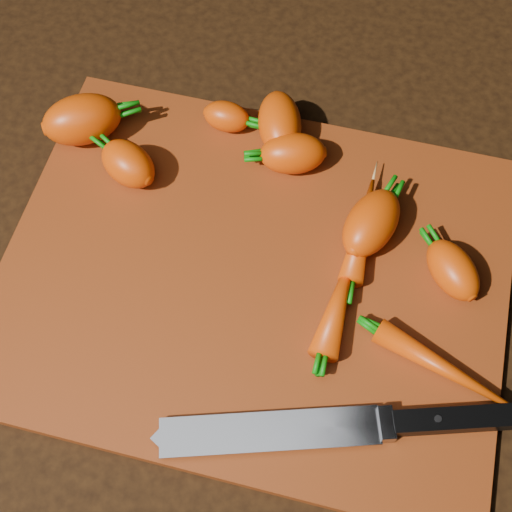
# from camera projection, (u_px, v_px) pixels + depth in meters

# --- Properties ---
(ground) EXTENTS (2.00, 2.00, 0.01)m
(ground) POSITION_uv_depth(u_px,v_px,m) (254.00, 280.00, 0.72)
(ground) COLOR black
(cutting_board) EXTENTS (0.50, 0.40, 0.01)m
(cutting_board) POSITION_uv_depth(u_px,v_px,m) (254.00, 276.00, 0.71)
(cutting_board) COLOR maroon
(cutting_board) RESTS_ON ground
(carrot_0) EXTENTS (0.10, 0.09, 0.05)m
(carrot_0) POSITION_uv_depth(u_px,v_px,m) (82.00, 120.00, 0.76)
(carrot_0) COLOR #EB4B0A
(carrot_0) RESTS_ON cutting_board
(carrot_1) EXTENTS (0.08, 0.07, 0.04)m
(carrot_1) POSITION_uv_depth(u_px,v_px,m) (128.00, 164.00, 0.74)
(carrot_1) COLOR #EB4B0A
(carrot_1) RESTS_ON cutting_board
(carrot_2) EXTENTS (0.07, 0.09, 0.05)m
(carrot_2) POSITION_uv_depth(u_px,v_px,m) (280.00, 123.00, 0.77)
(carrot_2) COLOR #EB4B0A
(carrot_2) RESTS_ON cutting_board
(carrot_3) EXTENTS (0.07, 0.09, 0.05)m
(carrot_3) POSITION_uv_depth(u_px,v_px,m) (371.00, 223.00, 0.71)
(carrot_3) COLOR #EB4B0A
(carrot_3) RESTS_ON cutting_board
(carrot_4) EXTENTS (0.08, 0.06, 0.04)m
(carrot_4) POSITION_uv_depth(u_px,v_px,m) (293.00, 154.00, 0.75)
(carrot_4) COLOR #EB4B0A
(carrot_4) RESTS_ON cutting_board
(carrot_5) EXTENTS (0.05, 0.04, 0.03)m
(carrot_5) POSITION_uv_depth(u_px,v_px,m) (227.00, 117.00, 0.78)
(carrot_5) COLOR #EB4B0A
(carrot_5) RESTS_ON cutting_board
(carrot_6) EXTENTS (0.08, 0.08, 0.04)m
(carrot_6) POSITION_uv_depth(u_px,v_px,m) (453.00, 270.00, 0.69)
(carrot_6) COLOR #EB4B0A
(carrot_6) RESTS_ON cutting_board
(carrot_7) EXTENTS (0.03, 0.12, 0.03)m
(carrot_7) POSITION_uv_depth(u_px,v_px,m) (362.00, 229.00, 0.72)
(carrot_7) COLOR #EB4B0A
(carrot_7) RESTS_ON cutting_board
(carrot_8) EXTENTS (0.14, 0.07, 0.02)m
(carrot_8) POSITION_uv_depth(u_px,v_px,m) (446.00, 369.00, 0.65)
(carrot_8) COLOR #EB4B0A
(carrot_8) RESTS_ON cutting_board
(carrot_9) EXTENTS (0.04, 0.11, 0.03)m
(carrot_9) POSITION_uv_depth(u_px,v_px,m) (338.00, 303.00, 0.68)
(carrot_9) COLOR #EB4B0A
(carrot_9) RESTS_ON cutting_board
(knife) EXTENTS (0.31, 0.12, 0.02)m
(knife) POSITION_uv_depth(u_px,v_px,m) (292.00, 430.00, 0.63)
(knife) COLOR gray
(knife) RESTS_ON cutting_board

